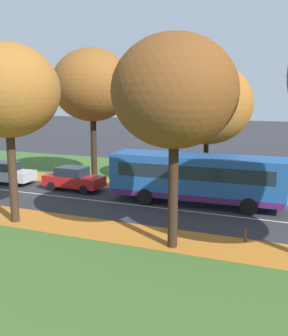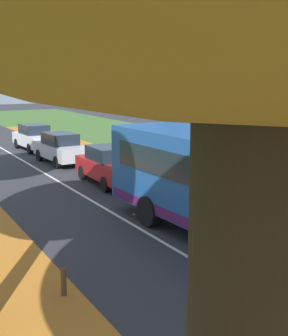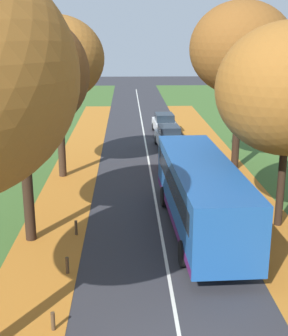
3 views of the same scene
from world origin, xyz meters
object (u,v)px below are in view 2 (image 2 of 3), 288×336
at_px(car_red_lead, 110,165).
at_px(car_white_third_in_line, 35,137).
at_px(bus, 243,187).
at_px(car_silver_following, 61,148).
at_px(bollard_fifth, 64,282).
at_px(tree_right_mid, 174,17).

xyz_separation_m(car_red_lead, car_white_third_in_line, (-0.13, 10.87, 0.00)).
bearing_deg(bus, car_white_third_in_line, 89.87).
bearing_deg(car_silver_following, bollard_fifth, -109.25).
relative_size(tree_right_mid, car_silver_following, 2.32).
bearing_deg(car_silver_following, bus, -89.90).
relative_size(tree_right_mid, car_white_third_in_line, 2.32).
height_order(bus, car_red_lead, bus).
relative_size(tree_right_mid, bollard_fifth, 15.68).
distance_m(bus, car_white_third_in_line, 19.69).
relative_size(car_silver_following, car_white_third_in_line, 1.00).
distance_m(car_red_lead, car_silver_following, 5.72).
height_order(tree_right_mid, car_red_lead, tree_right_mid).
bearing_deg(car_silver_following, car_red_lead, -88.04).
height_order(tree_right_mid, bollard_fifth, tree_right_mid).
bearing_deg(bollard_fifth, tree_right_mid, 47.10).
bearing_deg(bollard_fifth, car_white_third_in_line, 75.26).
height_order(bus, car_silver_following, bus).
relative_size(car_red_lead, car_white_third_in_line, 0.99).
height_order(bollard_fifth, car_silver_following, car_silver_following).
distance_m(bollard_fifth, car_red_lead, 10.69).
distance_m(car_silver_following, car_white_third_in_line, 5.16).
height_order(bollard_fifth, bus, bus).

